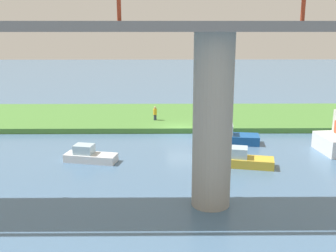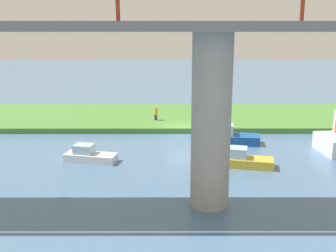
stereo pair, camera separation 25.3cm
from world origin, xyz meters
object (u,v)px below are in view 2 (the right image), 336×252
at_px(mooring_post, 216,120).
at_px(marker_buoy, 197,181).
at_px(bridge_pylon, 211,122).
at_px(motorboat_white, 89,155).
at_px(person_on_bank, 156,113).
at_px(pontoon_yellow, 242,160).
at_px(riverboat_paddlewheel, 228,137).

bearing_deg(mooring_post, marker_buoy, 78.44).
xyz_separation_m(bridge_pylon, mooring_post, (-2.33, -16.54, -3.78)).
xyz_separation_m(bridge_pylon, motorboat_white, (8.18, -7.48, -4.34)).
distance_m(bridge_pylon, motorboat_white, 11.90).
height_order(bridge_pylon, marker_buoy, bridge_pylon).
xyz_separation_m(person_on_bank, mooring_post, (-5.85, 2.19, -0.19)).
height_order(pontoon_yellow, riverboat_paddlewheel, riverboat_paddlewheel).
xyz_separation_m(bridge_pylon, riverboat_paddlewheel, (-2.85, -12.19, -4.21)).
height_order(person_on_bank, pontoon_yellow, person_on_bank).
bearing_deg(pontoon_yellow, mooring_post, -86.23).
height_order(pontoon_yellow, motorboat_white, pontoon_yellow).
height_order(bridge_pylon, motorboat_white, bridge_pylon).
bearing_deg(pontoon_yellow, marker_buoy, 45.42).
relative_size(bridge_pylon, mooring_post, 9.31).
height_order(mooring_post, pontoon_yellow, mooring_post).
bearing_deg(person_on_bank, riverboat_paddlewheel, 134.26).
xyz_separation_m(person_on_bank, pontoon_yellow, (-6.52, 12.36, -0.71)).
xyz_separation_m(pontoon_yellow, riverboat_paddlewheel, (0.15, -5.82, 0.09)).
bearing_deg(riverboat_paddlewheel, motorboat_white, 23.16).
relative_size(person_on_bank, marker_buoy, 2.78).
distance_m(motorboat_white, riverboat_paddlewheel, 11.99).
relative_size(riverboat_paddlewheel, marker_buoy, 10.16).
relative_size(mooring_post, riverboat_paddlewheel, 0.20).
bearing_deg(motorboat_white, bridge_pylon, 137.57).
bearing_deg(person_on_bank, pontoon_yellow, 117.83).
bearing_deg(motorboat_white, mooring_post, -139.23).
xyz_separation_m(motorboat_white, marker_buoy, (-7.71, 4.62, -0.21)).
distance_m(mooring_post, pontoon_yellow, 10.20).
relative_size(bridge_pylon, person_on_bank, 6.90).
distance_m(person_on_bank, pontoon_yellow, 13.99).
bearing_deg(pontoon_yellow, person_on_bank, -62.17).
bearing_deg(marker_buoy, riverboat_paddlewheel, -109.56).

